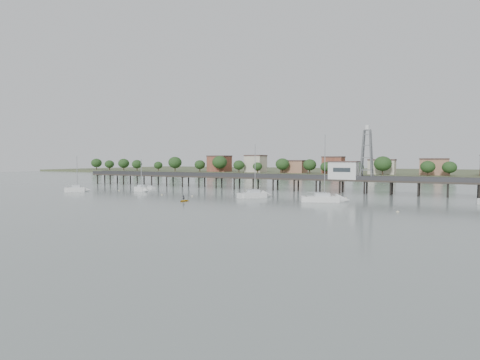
% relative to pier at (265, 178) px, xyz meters
% --- Properties ---
extents(ground_plane, '(500.00, 500.00, 0.00)m').
position_rel_pier_xyz_m(ground_plane, '(0.00, -60.00, -3.79)').
color(ground_plane, slate).
rests_on(ground_plane, ground).
extents(pier, '(150.00, 5.00, 5.50)m').
position_rel_pier_xyz_m(pier, '(0.00, 0.00, 0.00)').
color(pier, '#2D2823').
rests_on(pier, ground).
extents(pier_building, '(8.40, 5.40, 5.30)m').
position_rel_pier_xyz_m(pier_building, '(25.00, 0.00, 2.87)').
color(pier_building, silver).
rests_on(pier_building, ground).
extents(lattice_tower, '(3.20, 3.20, 15.50)m').
position_rel_pier_xyz_m(lattice_tower, '(31.50, 0.00, 7.31)').
color(lattice_tower, slate).
rests_on(lattice_tower, ground).
extents(sailboat_d, '(10.43, 6.84, 16.51)m').
position_rel_pier_xyz_m(sailboat_d, '(28.13, -26.35, -3.17)').
color(sailboat_d, white).
rests_on(sailboat_d, ground).
extents(sailboat_a, '(6.46, 5.95, 11.39)m').
position_rel_pier_xyz_m(sailboat_a, '(-47.03, -32.94, -3.14)').
color(sailboat_a, white).
rests_on(sailboat_a, ground).
extents(sailboat_b, '(6.38, 3.65, 10.35)m').
position_rel_pier_xyz_m(sailboat_b, '(-30.60, -23.56, -3.14)').
color(sailboat_b, white).
rests_on(sailboat_b, ground).
extents(sailboat_c, '(7.58, 8.42, 14.48)m').
position_rel_pier_xyz_m(sailboat_c, '(8.89, -24.24, -3.16)').
color(sailboat_c, white).
rests_on(sailboat_c, ground).
extents(white_tender, '(3.70, 2.68, 1.33)m').
position_rel_pier_xyz_m(white_tender, '(-34.04, -15.48, -3.38)').
color(white_tender, white).
rests_on(white_tender, ground).
extents(yellow_dinghy, '(1.91, 0.63, 2.64)m').
position_rel_pier_xyz_m(yellow_dinghy, '(-2.51, -41.25, -3.79)').
color(yellow_dinghy, gold).
rests_on(yellow_dinghy, ground).
extents(dinghy_occupant, '(0.95, 1.36, 0.31)m').
position_rel_pier_xyz_m(dinghy_occupant, '(-2.51, -41.25, -3.79)').
color(dinghy_occupant, black).
rests_on(dinghy_occupant, ground).
extents(mooring_buoys, '(83.68, 22.39, 0.39)m').
position_rel_pier_xyz_m(mooring_buoys, '(1.78, -27.93, -3.71)').
color(mooring_buoys, beige).
rests_on(mooring_buoys, ground).
extents(far_shore, '(500.00, 170.00, 10.40)m').
position_rel_pier_xyz_m(far_shore, '(0.36, 179.58, -2.85)').
color(far_shore, '#475133').
rests_on(far_shore, ground).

